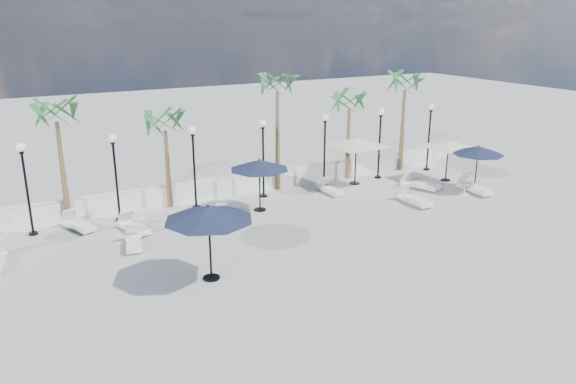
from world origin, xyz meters
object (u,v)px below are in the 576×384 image
lounger_2 (78,224)px  lounger_3 (134,241)px  parasol_navy_right (478,150)px  lounger_4 (226,217)px  lounger_7 (414,199)px  parasol_navy_left (209,214)px  lounger_5 (330,189)px  parasol_cream_sq_a (356,139)px  parasol_navy_mid (259,165)px  lounger_6 (420,184)px  lounger_1 (134,226)px  parasol_cream_sq_b (449,141)px  lounger_8 (475,187)px

lounger_2 → lounger_3: 3.35m
parasol_navy_right → lounger_4: bearing=172.7°
lounger_4 → lounger_7: (8.77, -1.99, 0.05)m
lounger_2 → parasol_navy_left: parasol_navy_left is taller
lounger_5 → parasol_cream_sq_a: bearing=17.9°
lounger_2 → parasol_navy_mid: parasol_navy_mid is taller
lounger_6 → parasol_cream_sq_a: size_ratio=0.40×
lounger_1 → lounger_6: (14.48, -0.98, 0.03)m
parasol_navy_right → parasol_cream_sq_b: bearing=94.4°
parasol_navy_right → lounger_8: bearing=-136.5°
lounger_7 → parasol_navy_left: parasol_navy_left is taller
lounger_3 → parasol_navy_right: parasol_navy_right is taller
parasol_navy_mid → lounger_1: bearing=179.4°
parasol_navy_mid → parasol_navy_left: bearing=-129.2°
lounger_6 → parasol_navy_left: 14.19m
lounger_1 → lounger_4: bearing=-25.7°
lounger_3 → parasol_navy_right: size_ratio=0.73×
lounger_8 → parasol_navy_left: bearing=-166.6°
lounger_4 → lounger_5: lounger_5 is taller
lounger_3 → parasol_navy_mid: parasol_navy_mid is taller
parasol_navy_mid → lounger_3: bearing=-166.2°
lounger_3 → lounger_7: 13.03m
lounger_5 → lounger_3: bearing=-171.2°
lounger_2 → lounger_5: (11.95, -0.81, -0.01)m
lounger_3 → lounger_4: size_ratio=1.11×
lounger_1 → lounger_8: lounger_8 is taller
lounger_4 → parasol_cream_sq_a: 8.79m
lounger_5 → parasol_cream_sq_b: 7.12m
lounger_5 → lounger_8: (6.50, -3.36, 0.05)m
lounger_6 → parasol_cream_sq_a: (-2.46, 2.34, 2.19)m
lounger_1 → lounger_7: size_ratio=0.94×
lounger_7 → lounger_3: bearing=175.6°
lounger_2 → parasol_cream_sq_b: (18.70, -1.87, 1.97)m
lounger_3 → parasol_navy_left: (1.65, -4.02, 2.13)m
lounger_6 → parasol_navy_right: bearing=-51.3°
lounger_7 → parasol_cream_sq_a: (-0.54, 4.09, 2.18)m
parasol_navy_left → parasol_cream_sq_b: size_ratio=0.64×
lounger_1 → lounger_5: (9.95, 0.58, -0.02)m
lounger_6 → lounger_7: bearing=-158.0°
lounger_1 → lounger_7: (12.56, -2.72, 0.03)m
parasol_navy_mid → parasol_cream_sq_b: (10.96, -0.43, 0.05)m
lounger_2 → lounger_7: bearing=-38.0°
parasol_navy_left → lounger_3: bearing=112.3°
lounger_8 → parasol_navy_mid: bearing=168.6°
lounger_5 → parasol_navy_left: (-8.72, -6.17, 2.14)m
parasol_navy_mid → parasol_cream_sq_a: parasol_cream_sq_a is taller
lounger_1 → lounger_2: lounger_1 is taller
lounger_7 → parasol_navy_right: size_ratio=0.79×
lounger_2 → parasol_cream_sq_b: parasol_cream_sq_b is taller
lounger_4 → lounger_6: lounger_6 is taller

